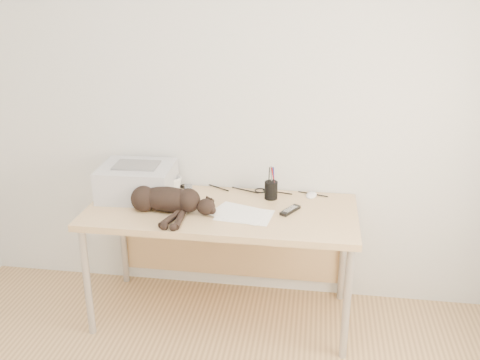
% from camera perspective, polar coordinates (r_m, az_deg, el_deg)
% --- Properties ---
extents(wall_back, '(3.50, 0.00, 3.50)m').
position_cam_1_polar(wall_back, '(3.34, -1.02, 8.24)').
color(wall_back, silver).
rests_on(wall_back, floor).
extents(desk, '(1.60, 0.70, 0.74)m').
position_cam_1_polar(desk, '(3.31, -1.72, -4.60)').
color(desk, tan).
rests_on(desk, floor).
extents(printer, '(0.46, 0.40, 0.21)m').
position_cam_1_polar(printer, '(3.38, -10.88, -0.08)').
color(printer, '#B6B5BA').
rests_on(printer, desk).
extents(papers, '(0.38, 0.31, 0.01)m').
position_cam_1_polar(papers, '(3.10, 0.22, -3.65)').
color(papers, white).
rests_on(papers, desk).
extents(cat, '(0.69, 0.34, 0.16)m').
position_cam_1_polar(cat, '(3.14, -8.09, -2.19)').
color(cat, black).
rests_on(cat, desk).
extents(mug, '(0.16, 0.16, 0.10)m').
position_cam_1_polar(mug, '(3.43, -7.14, -0.47)').
color(mug, white).
rests_on(mug, desk).
extents(pen_cup, '(0.08, 0.08, 0.21)m').
position_cam_1_polar(pen_cup, '(3.30, 3.33, -1.05)').
color(pen_cup, black).
rests_on(pen_cup, desk).
extents(remote_grey, '(0.09, 0.18, 0.02)m').
position_cam_1_polar(remote_grey, '(3.43, -5.52, -1.11)').
color(remote_grey, slate).
rests_on(remote_grey, desk).
extents(remote_black, '(0.12, 0.16, 0.02)m').
position_cam_1_polar(remote_black, '(3.15, 5.37, -3.24)').
color(remote_black, black).
rests_on(remote_black, desk).
extents(mouse, '(0.09, 0.12, 0.04)m').
position_cam_1_polar(mouse, '(3.38, 7.63, -1.42)').
color(mouse, white).
rests_on(mouse, desk).
extents(cable_tangle, '(1.36, 0.08, 0.01)m').
position_cam_1_polar(cable_tangle, '(3.45, -1.10, -0.94)').
color(cable_tangle, black).
rests_on(cable_tangle, desk).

